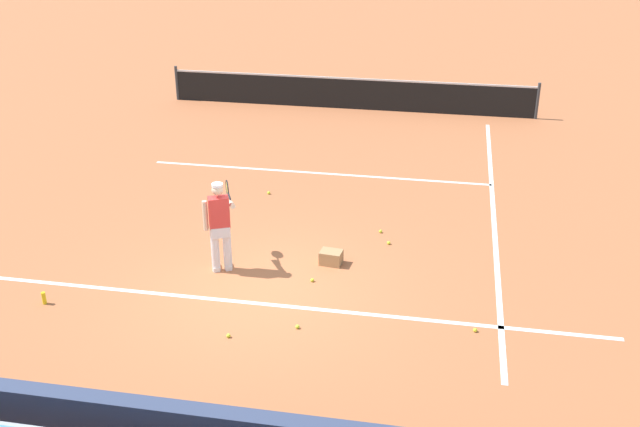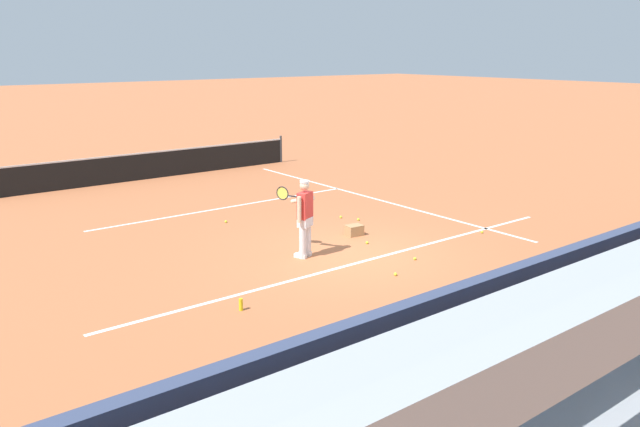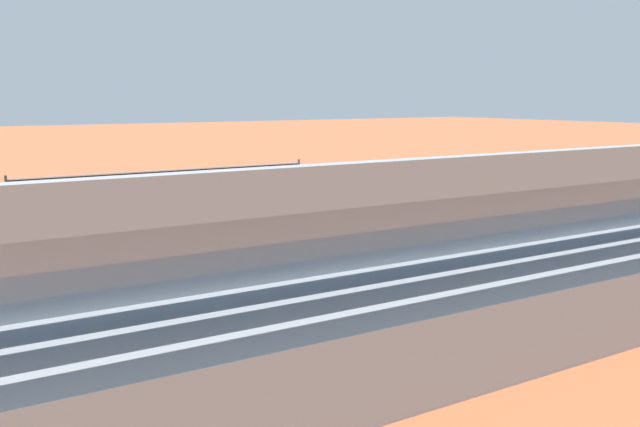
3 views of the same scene
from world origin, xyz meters
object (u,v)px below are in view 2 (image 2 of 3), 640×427
Objects in this scene: tennis_ball_far_left at (358,219)px; tennis_ball_far_right at (482,232)px; tennis_net at (152,165)px; tennis_ball_on_baseline at (367,243)px; water_bottle at (241,304)px; tennis_ball_midcourt at (415,259)px; tennis_player at (304,217)px; tennis_ball_by_box at (395,274)px; tennis_ball_near_player at (341,217)px; tennis_ball_toward_net at (226,222)px; ball_box_cardboard at (354,230)px.

tennis_ball_far_right is at bearing -59.24° from tennis_ball_far_left.
tennis_net is at bearing 107.77° from tennis_ball_far_right.
tennis_ball_on_baseline is 0.01× the size of tennis_net.
water_bottle reaches higher than tennis_ball_on_baseline.
tennis_player is at bearing 136.70° from tennis_ball_midcourt.
tennis_ball_by_box is (-1.02, -0.44, 0.00)m from tennis_ball_midcourt.
tennis_ball_near_player is 1.00× the size of tennis_ball_toward_net.
tennis_ball_by_box is at bearing -82.56° from tennis_ball_toward_net.
tennis_ball_far_left is (-1.65, 2.78, 0.00)m from tennis_ball_far_right.
water_bottle is (-5.54, -3.23, 0.08)m from tennis_ball_far_left.
tennis_net is (-2.04, 8.76, 0.46)m from tennis_ball_far_left.
tennis_ball_toward_net is 1.00× the size of tennis_ball_by_box.
tennis_ball_near_player is 1.00× the size of tennis_ball_by_box.
tennis_ball_near_player is at bearing 113.83° from tennis_ball_far_left.
tennis_player reaches higher than tennis_ball_toward_net.
tennis_ball_on_baseline is (1.71, -0.16, -0.86)m from tennis_player.
ball_box_cardboard is at bearing 65.89° from tennis_ball_by_box.
tennis_ball_on_baseline is 4.60m from water_bottle.
ball_box_cardboard is at bearing 26.41° from water_bottle.
tennis_ball_midcourt is 1.00× the size of tennis_ball_far_left.
water_bottle is (-2.63, -5.21, 0.08)m from tennis_ball_toward_net.
tennis_player is 25.98× the size of tennis_ball_near_player.
tennis_player is 25.98× the size of tennis_ball_toward_net.
tennis_net reaches higher than tennis_ball_toward_net.
ball_box_cardboard reaches higher than tennis_ball_far_left.
tennis_ball_far_right is at bearing -72.23° from tennis_net.
tennis_player reaches higher than tennis_ball_midcourt.
tennis_ball_far_right and tennis_ball_on_baseline have the same top height.
tennis_ball_far_left is at bearing -34.19° from tennis_ball_toward_net.
tennis_net is at bearing 94.24° from tennis_ball_midcourt.
tennis_ball_toward_net is 0.30× the size of water_bottle.
tennis_ball_toward_net is at bearing 63.23° from water_bottle.
ball_box_cardboard reaches higher than tennis_ball_toward_net.
water_bottle reaches higher than tennis_ball_near_player.
tennis_ball_far_right is 3.23m from tennis_ball_far_left.
tennis_ball_near_player is 2.39m from tennis_ball_on_baseline.
tennis_ball_on_baseline is (1.71, -3.67, 0.00)m from tennis_ball_toward_net.
tennis_ball_near_player is 1.00× the size of tennis_ball_far_right.
tennis_ball_on_baseline is 10.49m from tennis_net.
tennis_ball_toward_net is at bearing 114.95° from tennis_ball_on_baseline.
tennis_ball_far_left is at bearing 44.59° from ball_box_cardboard.
ball_box_cardboard is at bearing -135.41° from tennis_ball_far_left.
tennis_ball_far_right is (4.56, -4.76, 0.00)m from tennis_ball_toward_net.
tennis_ball_far_right and tennis_ball_by_box have the same top height.
tennis_ball_by_box is (-3.83, -0.86, 0.00)m from tennis_ball_far_right.
tennis_ball_by_box is (-1.19, -2.67, -0.10)m from ball_box_cardboard.
tennis_player reaches higher than tennis_ball_near_player.
tennis_ball_midcourt is (-0.95, -3.67, 0.00)m from tennis_ball_near_player.
tennis_ball_by_box is at bearing -115.52° from tennis_ball_near_player.
water_bottle is at bearing -160.42° from tennis_ball_on_baseline.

